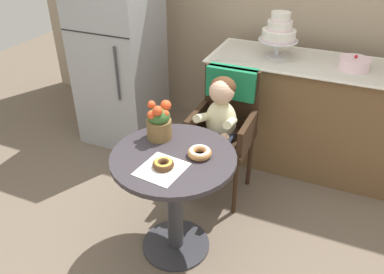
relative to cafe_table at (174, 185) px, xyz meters
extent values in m
plane|color=#6B5B4C|center=(0.00, 0.00, -0.51)|extent=(8.00, 8.00, 0.00)
cylinder|color=#332D33|center=(0.00, 0.00, 0.20)|extent=(0.72, 0.72, 0.03)
cylinder|color=#333338|center=(0.00, 0.00, -0.16)|extent=(0.10, 0.10, 0.69)
cylinder|color=#333338|center=(0.00, 0.00, -0.50)|extent=(0.44, 0.44, 0.02)
cube|color=#332114|center=(0.07, 0.63, -0.04)|extent=(0.42, 0.42, 0.04)
cube|color=#332114|center=(0.07, 0.82, 0.22)|extent=(0.40, 0.04, 0.46)
cube|color=#332114|center=(-0.12, 0.63, 0.08)|extent=(0.04, 0.38, 0.18)
cube|color=#332114|center=(0.26, 0.63, 0.08)|extent=(0.04, 0.38, 0.18)
cube|color=#197247|center=(0.07, 0.82, 0.34)|extent=(0.36, 0.11, 0.22)
cylinder|color=#332114|center=(-0.11, 0.45, -0.28)|extent=(0.03, 0.03, 0.45)
cylinder|color=#332114|center=(0.25, 0.45, -0.28)|extent=(0.03, 0.03, 0.45)
cylinder|color=#332114|center=(-0.11, 0.81, -0.28)|extent=(0.03, 0.03, 0.45)
cylinder|color=#332114|center=(0.25, 0.81, -0.28)|extent=(0.03, 0.03, 0.45)
ellipsoid|color=beige|center=(0.07, 0.61, 0.14)|extent=(0.22, 0.16, 0.30)
sphere|color=#E0B293|center=(0.07, 0.60, 0.36)|extent=(0.17, 0.17, 0.17)
ellipsoid|color=#4C2D19|center=(0.07, 0.62, 0.38)|extent=(0.17, 0.17, 0.14)
cylinder|color=beige|center=(-0.03, 0.53, 0.19)|extent=(0.08, 0.23, 0.13)
sphere|color=#E0B293|center=(-0.02, 0.45, 0.12)|extent=(0.06, 0.06, 0.06)
cylinder|color=beige|center=(0.16, 0.53, 0.19)|extent=(0.08, 0.23, 0.13)
sphere|color=#E0B293|center=(0.15, 0.45, 0.12)|extent=(0.06, 0.06, 0.06)
cylinder|color=#3F4760|center=(0.01, 0.53, 0.03)|extent=(0.09, 0.22, 0.09)
cylinder|color=#3F4760|center=(0.01, 0.42, -0.14)|extent=(0.08, 0.08, 0.26)
cylinder|color=#3F4760|center=(0.12, 0.53, 0.03)|extent=(0.09, 0.22, 0.09)
cylinder|color=#3F4760|center=(0.12, 0.42, -0.14)|extent=(0.08, 0.08, 0.26)
cube|color=white|center=(0.00, -0.14, 0.21)|extent=(0.25, 0.27, 0.00)
torus|color=#AD7542|center=(0.14, 0.05, 0.23)|extent=(0.14, 0.14, 0.04)
torus|color=white|center=(0.14, 0.05, 0.25)|extent=(0.12, 0.12, 0.02)
torus|color=#4C2D19|center=(0.00, -0.12, 0.23)|extent=(0.12, 0.12, 0.04)
torus|color=gold|center=(0.00, -0.12, 0.24)|extent=(0.10, 0.10, 0.02)
cylinder|color=brown|center=(-0.16, 0.14, 0.27)|extent=(0.15, 0.15, 0.12)
ellipsoid|color=#38662D|center=(-0.16, 0.14, 0.36)|extent=(0.14, 0.14, 0.10)
sphere|color=#E54C23|center=(-0.12, 0.14, 0.38)|extent=(0.04, 0.04, 0.04)
sphere|color=#E54C23|center=(-0.13, 0.19, 0.41)|extent=(0.06, 0.06, 0.06)
sphere|color=#E54C23|center=(-0.19, 0.18, 0.35)|extent=(0.05, 0.05, 0.05)
sphere|color=#E54C23|center=(-0.21, 0.15, 0.42)|extent=(0.05, 0.05, 0.05)
sphere|color=#E54C23|center=(-0.18, 0.09, 0.39)|extent=(0.05, 0.05, 0.05)
sphere|color=#E54C23|center=(-0.14, 0.10, 0.42)|extent=(0.06, 0.06, 0.06)
cube|color=brown|center=(0.55, 1.30, -0.06)|extent=(1.50, 0.56, 0.90)
cube|color=white|center=(0.55, 1.30, 0.39)|extent=(1.56, 0.62, 0.01)
cylinder|color=silver|center=(0.26, 1.30, 0.40)|extent=(0.16, 0.16, 0.01)
cylinder|color=silver|center=(0.26, 1.30, 0.46)|extent=(0.03, 0.03, 0.12)
cylinder|color=silver|center=(0.26, 1.30, 0.53)|extent=(0.30, 0.30, 0.01)
cylinder|color=white|center=(0.26, 1.30, 0.57)|extent=(0.26, 0.25, 0.08)
cylinder|color=silver|center=(0.26, 1.30, 0.54)|extent=(0.26, 0.26, 0.01)
cylinder|color=white|center=(0.26, 1.30, 0.64)|extent=(0.19, 0.19, 0.07)
cylinder|color=silver|center=(0.26, 1.30, 0.61)|extent=(0.19, 0.19, 0.01)
cylinder|color=white|center=(0.26, 1.30, 0.70)|extent=(0.14, 0.14, 0.06)
cylinder|color=silver|center=(0.26, 1.30, 0.68)|extent=(0.15, 0.15, 0.01)
cylinder|color=silver|center=(0.83, 1.28, 0.43)|extent=(0.21, 0.21, 0.08)
sphere|color=red|center=(0.83, 1.28, 0.49)|extent=(0.02, 0.02, 0.02)
cube|color=#9EA0A5|center=(-1.05, 1.10, 0.34)|extent=(0.64, 0.60, 1.70)
cube|color=black|center=(-1.05, 0.80, 0.55)|extent=(0.63, 0.01, 0.01)
cylinder|color=#3F3F44|center=(-0.87, 0.79, 0.26)|extent=(0.02, 0.02, 0.45)
camera|label=1|loc=(0.82, -1.62, 1.46)|focal=36.44mm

